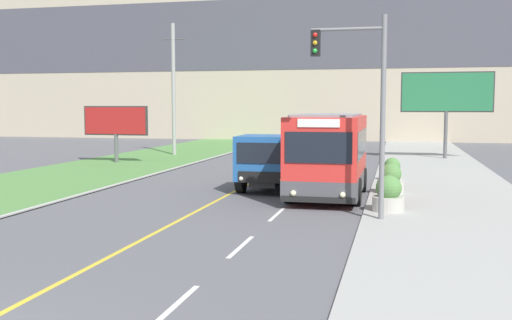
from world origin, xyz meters
The scene contains 12 objects.
lane_marking_centre centered at (0.35, 1.88, 0.00)m, with size 2.88×140.00×0.01m.
apartment_block_background centered at (0.00, 58.07, 10.34)m, with size 80.00×8.04×20.67m.
city_bus centered at (3.96, 16.41, 1.63)m, with size 2.73×6.11×3.22m.
dump_truck centered at (1.43, 18.03, 1.20)m, with size 2.45×6.21×2.34m.
car_distant centered at (1.26, 37.07, 0.69)m, with size 1.80×4.30×1.45m.
utility_pole_far centered at (-9.20, 34.20, 4.76)m, with size 1.80×0.28×9.40m.
traffic_light_mast centered at (5.47, 11.98, 3.96)m, with size 2.28×0.32×6.25m.
billboard_large centered at (9.64, 34.81, 4.30)m, with size 5.88×0.24×5.77m.
billboard_small centered at (-10.54, 27.71, 2.52)m, with size 4.21×0.24×3.54m.
planter_round_near centered at (6.29, 13.45, 0.60)m, with size 1.05×1.05×1.19m.
planter_round_second centered at (6.31, 17.65, 0.60)m, with size 1.06×1.06×1.19m.
planter_round_third centered at (6.33, 21.86, 0.54)m, with size 0.93×0.93×1.06m.
Camera 1 is at (6.53, -6.52, 3.53)m, focal length 42.00 mm.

